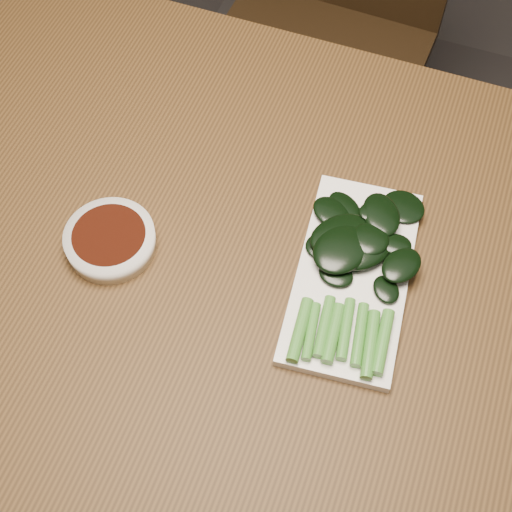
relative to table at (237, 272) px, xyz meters
name	(u,v)px	position (x,y,z in m)	size (l,w,h in m)	color
ground	(244,423)	(0.00, 0.00, -0.68)	(6.00, 6.00, 0.00)	#2A2828
table	(237,272)	(0.00, 0.00, 0.00)	(1.40, 0.80, 0.75)	#482F14
chair_far	(324,26)	(-0.09, 0.72, -0.19)	(0.47, 0.47, 0.89)	black
sauce_bowl	(110,240)	(-0.15, -0.06, 0.09)	(0.12, 0.12, 0.03)	white
serving_plate	(352,275)	(0.16, 0.01, 0.08)	(0.17, 0.29, 0.01)	white
gai_lan	(355,258)	(0.15, 0.02, 0.10)	(0.17, 0.29, 0.02)	#489132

